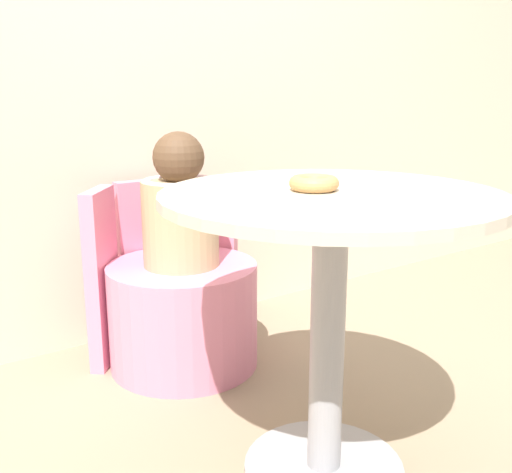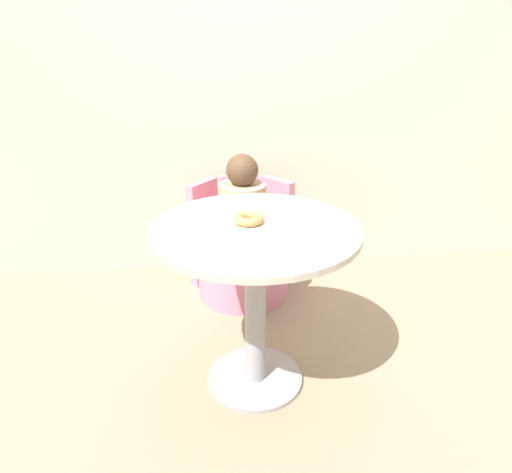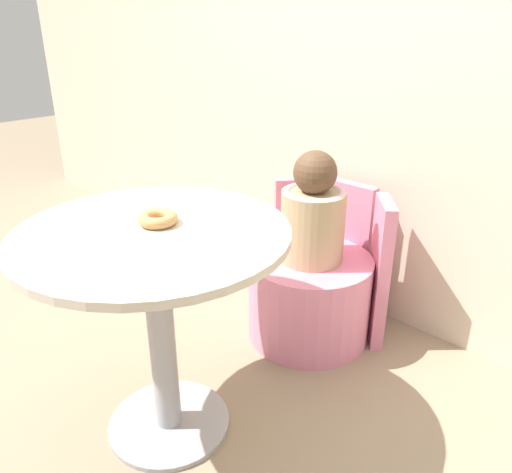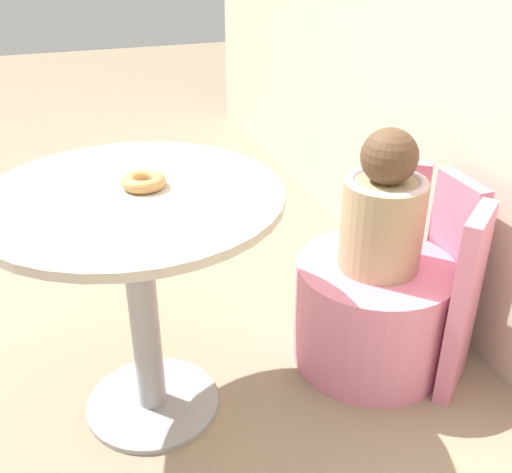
# 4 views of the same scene
# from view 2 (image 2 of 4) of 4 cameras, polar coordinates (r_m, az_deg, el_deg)

# --- Properties ---
(ground_plane) EXTENTS (12.00, 12.00, 0.00)m
(ground_plane) POSITION_cam_2_polar(r_m,az_deg,el_deg) (2.13, 1.37, -16.87)
(ground_plane) COLOR gray
(back_wall) EXTENTS (6.00, 0.06, 2.40)m
(back_wall) POSITION_cam_2_polar(r_m,az_deg,el_deg) (2.75, -1.52, 19.82)
(back_wall) COLOR beige
(back_wall) RESTS_ON ground_plane
(round_table) EXTENTS (0.80, 0.80, 0.73)m
(round_table) POSITION_cam_2_polar(r_m,az_deg,el_deg) (1.79, -0.09, -3.93)
(round_table) COLOR #99999E
(round_table) RESTS_ON ground_plane
(tub_chair) EXTENTS (0.52, 0.52, 0.37)m
(tub_chair) POSITION_cam_2_polar(r_m,az_deg,el_deg) (2.63, -1.59, -3.43)
(tub_chair) COLOR pink
(tub_chair) RESTS_ON ground_plane
(booth_backrest) EXTENTS (0.62, 0.23, 0.63)m
(booth_backrest) POSITION_cam_2_polar(r_m,az_deg,el_deg) (2.78, -1.98, 0.99)
(booth_backrest) COLOR pink
(booth_backrest) RESTS_ON ground_plane
(child_figure) EXTENTS (0.26, 0.26, 0.46)m
(child_figure) POSITION_cam_2_polar(r_m,az_deg,el_deg) (2.48, -1.69, 4.50)
(child_figure) COLOR tan
(child_figure) RESTS_ON tub_chair
(donut) EXTENTS (0.12, 0.12, 0.04)m
(donut) POSITION_cam_2_polar(r_m,az_deg,el_deg) (1.75, -0.93, 2.24)
(donut) COLOR tan
(donut) RESTS_ON round_table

